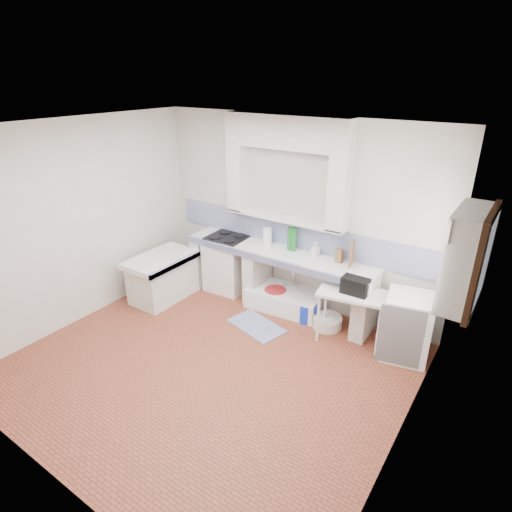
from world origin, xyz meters
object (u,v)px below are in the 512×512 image
Objects in this scene: side_table at (351,316)px; fridge at (407,326)px; stove at (228,264)px; sink at (285,300)px.

side_table is 0.71m from fridge.
side_table is at bearing 174.44° from fridge.
sink is at bearing -4.54° from stove.
stove is 2.26m from side_table.
fridge reaches higher than side_table.
stove is 1.05× the size of fridge.
sink is 1.33× the size of fridge.
stove is at bearing 162.12° from side_table.
sink is at bearing 156.72° from side_table.
stove is at bearing 164.06° from fridge.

